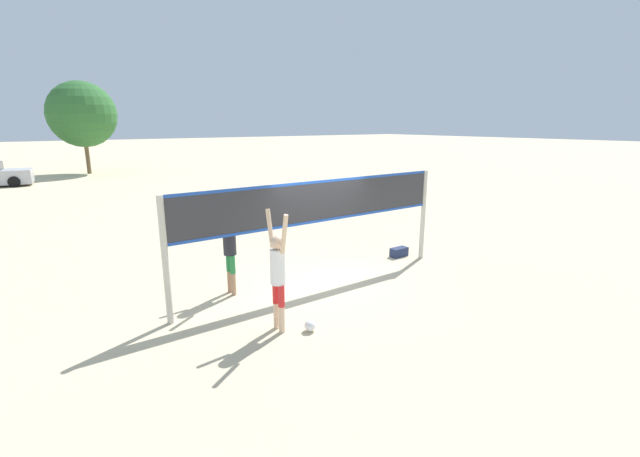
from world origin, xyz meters
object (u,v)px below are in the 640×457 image
player_spiker (278,269)px  gear_bag (399,252)px  volleyball (310,326)px  tree_left_cluster (82,114)px  player_blocker (230,242)px  volleyball_net (320,212)px

player_spiker → gear_bag: bearing=-69.3°
volleyball → tree_left_cluster: 30.72m
player_spiker → volleyball: 1.22m
player_spiker → player_blocker: size_ratio=1.00×
player_blocker → tree_left_cluster: 28.12m
player_blocker → gear_bag: player_blocker is taller
volleyball_net → tree_left_cluster: (-0.96, 28.61, 2.57)m
volleyball_net → player_blocker: size_ratio=3.18×
player_spiker → volleyball_net: bearing=-53.4°
tree_left_cluster → volleyball: bearing=-91.0°
gear_bag → volleyball_net: bearing=-171.6°
player_spiker → tree_left_cluster: (0.99, 30.05, 3.13)m
volleyball_net → gear_bag: bearing=8.4°
volleyball → tree_left_cluster: size_ratio=0.03×
tree_left_cluster → gear_bag: bearing=-81.8°
volleyball_net → player_spiker: size_ratio=3.18×
volleyball_net → volleyball: 2.88m
player_blocker → volleyball: (0.42, -2.49, -1.08)m
player_blocker → gear_bag: size_ratio=4.32×
volleyball_net → gear_bag: 3.53m
volleyball_net → tree_left_cluster: bearing=91.9°
volleyball_net → volleyball: (-1.51, -1.82, -1.64)m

